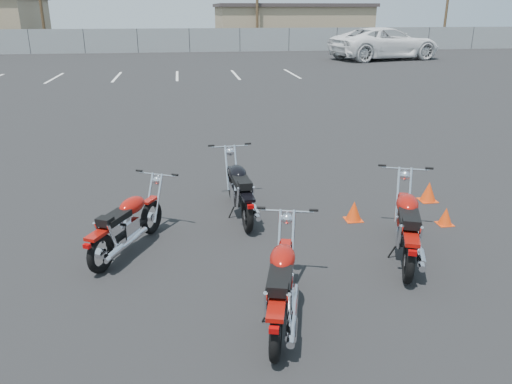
{
  "coord_description": "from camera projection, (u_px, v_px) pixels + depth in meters",
  "views": [
    {
      "loc": [
        -0.82,
        -6.26,
        3.2
      ],
      "look_at": [
        0.2,
        0.6,
        0.65
      ],
      "focal_mm": 35.0,
      "sensor_mm": 36.0,
      "label": 1
    }
  ],
  "objects": [
    {
      "name": "motorcycle_third_red",
      "position": [
        282.0,
        285.0,
        5.33
      ],
      "size": [
        0.91,
        1.92,
        0.95
      ],
      "color": "black",
      "rests_on": "ground"
    },
    {
      "name": "motorcycle_rear_red",
      "position": [
        407.0,
        226.0,
        6.71
      ],
      "size": [
        1.13,
        2.03,
        1.01
      ],
      "color": "black",
      "rests_on": "ground"
    },
    {
      "name": "ground",
      "position": [
        248.0,
        250.0,
        7.03
      ],
      "size": [
        120.0,
        120.0,
        0.0
      ],
      "primitive_type": "plane",
      "color": "black",
      "rests_on": "ground"
    },
    {
      "name": "motorcycle_second_black",
      "position": [
        240.0,
        190.0,
        8.09
      ],
      "size": [
        0.77,
        1.99,
        0.97
      ],
      "color": "black",
      "rests_on": "ground"
    },
    {
      "name": "parking_line_stripes",
      "position": [
        147.0,
        76.0,
        25.25
      ],
      "size": [
        15.12,
        4.0,
        0.01
      ],
      "color": "silver",
      "rests_on": "ground"
    },
    {
      "name": "chainlink_fence",
      "position": [
        189.0,
        40.0,
        39.22
      ],
      "size": [
        80.06,
        0.06,
        1.8
      ],
      "color": "slate",
      "rests_on": "ground"
    },
    {
      "name": "tan_building_east",
      "position": [
        290.0,
        24.0,
        48.62
      ],
      "size": [
        14.4,
        9.4,
        3.7
      ],
      "color": "#968160",
      "rests_on": "ground"
    },
    {
      "name": "training_cone_far",
      "position": [
        446.0,
        216.0,
        7.84
      ],
      "size": [
        0.23,
        0.23,
        0.28
      ],
      "color": "#E23C0B",
      "rests_on": "ground"
    },
    {
      "name": "training_cone_near",
      "position": [
        354.0,
        211.0,
        7.99
      ],
      "size": [
        0.27,
        0.27,
        0.32
      ],
      "color": "#E23C0B",
      "rests_on": "ground"
    },
    {
      "name": "white_van",
      "position": [
        386.0,
        34.0,
        33.26
      ],
      "size": [
        5.3,
        9.18,
        3.28
      ],
      "primitive_type": "imported",
      "rotation": [
        0.0,
        0.0,
        1.8
      ],
      "color": "white",
      "rests_on": "ground"
    },
    {
      "name": "training_cone_extra",
      "position": [
        429.0,
        192.0,
        8.8
      ],
      "size": [
        0.29,
        0.29,
        0.35
      ],
      "color": "#E23C0B",
      "rests_on": "ground"
    },
    {
      "name": "motorcycle_front_red",
      "position": [
        127.0,
        224.0,
        6.87
      ],
      "size": [
        1.18,
        1.77,
        0.9
      ],
      "color": "black",
      "rests_on": "ground"
    }
  ]
}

